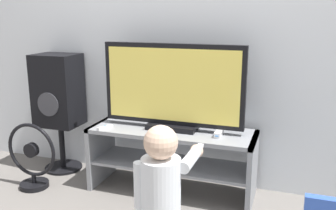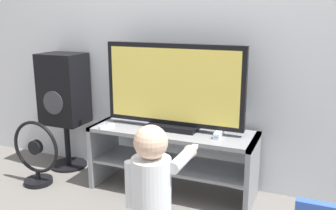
# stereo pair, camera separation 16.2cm
# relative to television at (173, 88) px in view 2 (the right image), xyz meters

# --- Properties ---
(ground_plane) EXTENTS (16.00, 16.00, 0.00)m
(ground_plane) POSITION_rel_television_xyz_m (0.00, -0.24, -0.84)
(ground_plane) COLOR slate
(wall_back) EXTENTS (10.00, 0.06, 2.60)m
(wall_back) POSITION_rel_television_xyz_m (0.00, 0.28, 0.46)
(wall_back) COLOR silver
(wall_back) RESTS_ON ground_plane
(tv_stand) EXTENTS (1.29, 0.44, 0.52)m
(tv_stand) POSITION_rel_television_xyz_m (0.00, -0.02, -0.50)
(tv_stand) COLOR gray
(tv_stand) RESTS_ON ground_plane
(television) EXTENTS (1.10, 0.20, 0.66)m
(television) POSITION_rel_television_xyz_m (0.00, 0.00, 0.00)
(television) COLOR black
(television) RESTS_ON tv_stand
(game_console) EXTENTS (0.04, 0.17, 0.04)m
(game_console) POSITION_rel_television_xyz_m (0.37, -0.03, -0.30)
(game_console) COLOR white
(game_console) RESTS_ON tv_stand
(remote_primary) EXTENTS (0.09, 0.13, 0.03)m
(remote_primary) POSITION_rel_television_xyz_m (-0.50, -0.17, -0.31)
(remote_primary) COLOR white
(remote_primary) RESTS_ON tv_stand
(child) EXTENTS (0.32, 0.48, 0.84)m
(child) POSITION_rel_television_xyz_m (0.25, -0.92, -0.35)
(child) COLOR #3F4C72
(child) RESTS_ON ground_plane
(speaker_tower) EXTENTS (0.37, 0.34, 1.05)m
(speaker_tower) POSITION_rel_television_xyz_m (-1.09, 0.08, -0.14)
(speaker_tower) COLOR black
(speaker_tower) RESTS_ON ground_plane
(floor_fan) EXTENTS (0.45, 0.23, 0.55)m
(floor_fan) POSITION_rel_television_xyz_m (-1.09, -0.32, -0.60)
(floor_fan) COLOR black
(floor_fan) RESTS_ON ground_plane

